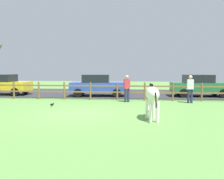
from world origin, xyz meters
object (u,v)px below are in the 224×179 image
Objects in this scene: crow_on_grass at (52,105)px; parked_car_blue at (98,85)px; zebra at (152,96)px; visitor_left_of_tree at (127,87)px; parked_car_green at (199,85)px; parked_car_yellow at (3,84)px; visitor_right_of_tree at (190,88)px.

parked_car_blue reaches higher than crow_on_grass.
visitor_left_of_tree reaches higher than zebra.
parked_car_blue is 1.01× the size of parked_car_green.
parked_car_green is 2.50× the size of visitor_left_of_tree.
zebra reaches higher than crow_on_grass.
parked_car_blue and parked_car_yellow have the same top height.
visitor_left_of_tree is (9.64, -2.81, 0.06)m from parked_car_yellow.
parked_car_blue and parked_car_green have the same top height.
parked_car_blue is (-3.44, 7.76, -0.08)m from zebra.
visitor_right_of_tree is (-1.34, -3.27, 0.06)m from parked_car_green.
zebra is 8.49m from parked_car_blue.
zebra is 0.47× the size of parked_car_blue.
parked_car_blue is 7.32m from parked_car_green.
visitor_right_of_tree is (13.36, -2.86, 0.06)m from parked_car_yellow.
crow_on_grass is 7.76m from parked_car_yellow.
parked_car_yellow and parked_car_green have the same top height.
zebra is at bearing -114.97° from parked_car_green.
parked_car_green is 6.00m from visitor_left_of_tree.
parked_car_yellow reaches higher than zebra.
zebra is 1.18× the size of visitor_right_of_tree.
visitor_right_of_tree is (7.57, 2.27, 0.78)m from crow_on_grass.
parked_car_green is at bearing 4.12° from parked_car_blue.
visitor_right_of_tree is at bearing 63.35° from zebra.
visitor_left_of_tree is (3.85, 2.32, 0.78)m from crow_on_grass.
parked_car_yellow is at bearing 138.48° from crow_on_grass.
parked_car_blue is 1.02× the size of parked_car_yellow.
parked_car_green reaches higher than crow_on_grass.
parked_car_yellow is 10.04m from visitor_left_of_tree.
visitor_right_of_tree is at bearing 16.68° from crow_on_grass.
visitor_right_of_tree reaches higher than parked_car_green.
parked_car_yellow is 2.46× the size of visitor_left_of_tree.
zebra is 5.80m from crow_on_grass.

